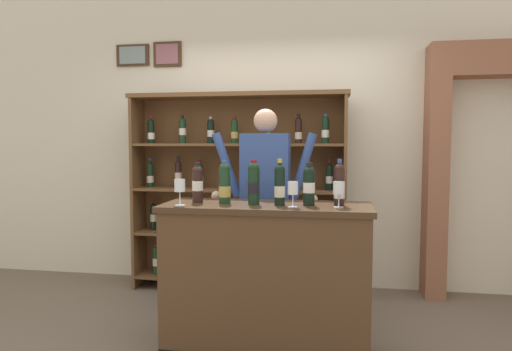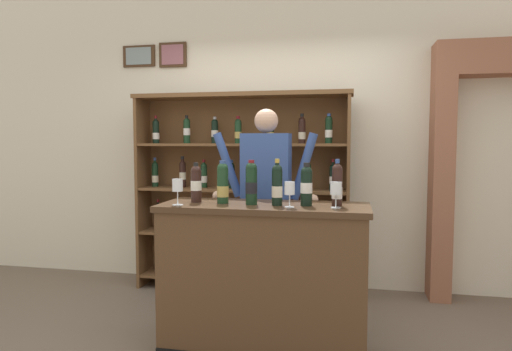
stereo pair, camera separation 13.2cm
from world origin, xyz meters
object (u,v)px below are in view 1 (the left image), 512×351
Objects in this scene: shopkeeper at (265,192)px; wine_shelf at (238,186)px; tasting_bottle_vin_santo at (309,184)px; wine_glass_center at (180,187)px; wine_glass_spare at (339,189)px; tasting_bottle_super_tuscan at (254,183)px; tasting_bottle_brunello at (280,184)px; tasting_bottle_riserva at (339,185)px; tasting_bottle_rosso at (225,183)px; tasting_bottle_grappa at (198,183)px; wine_glass_left at (293,189)px; tasting_counter at (266,279)px.

wine_shelf is at bearing 117.41° from shopkeeper.
tasting_bottle_vin_santo is 1.61× the size of wine_glass_center.
wine_glass_spare is (1.04, 0.08, -0.01)m from wine_glass_center.
tasting_bottle_super_tuscan is 0.18m from tasting_bottle_brunello.
tasting_bottle_rosso is at bearing -178.33° from tasting_bottle_riserva.
tasting_bottle_brunello is 1.84× the size of wine_glass_spare.
tasting_bottle_vin_santo is (0.19, 0.02, 0.00)m from tasting_bottle_brunello.
tasting_bottle_rosso is at bearing -3.80° from tasting_bottle_grappa.
shopkeeper is 6.15× the size of tasting_bottle_grappa.
tasting_bottle_riserva reaches higher than tasting_bottle_vin_santo.
wine_glass_center is 1.05× the size of wine_glass_spare.
tasting_bottle_grappa is 1.66× the size of wine_glass_left.
tasting_counter is at bearing 161.90° from tasting_bottle_brunello.
shopkeeper reaches higher than wine_glass_spare.
tasting_bottle_super_tuscan reaches higher than tasting_bottle_grappa.
tasting_bottle_brunello is at bearing -72.84° from shopkeeper.
wine_glass_center is (-0.07, -0.17, -0.01)m from tasting_bottle_grappa.
tasting_bottle_riserva reaches higher than wine_glass_center.
tasting_bottle_super_tuscan is 0.29m from wine_glass_left.
shopkeeper is at bearing 99.01° from tasting_counter.
wine_glass_spare is at bearing -5.35° from tasting_bottle_super_tuscan.
tasting_bottle_grappa is at bearing 178.98° from tasting_counter.
wine_glass_center is at bearing -170.03° from tasting_bottle_riserva.
tasting_bottle_super_tuscan is at bearing -5.27° from tasting_bottle_grappa.
tasting_bottle_grappa is 0.98× the size of tasting_bottle_vin_santo.
wine_glass_left is at bearing -65.07° from wine_shelf.
shopkeeper is 0.71m from tasting_bottle_vin_santo.
tasting_bottle_super_tuscan is 0.57m from tasting_bottle_riserva.
tasting_bottle_super_tuscan is at bearing -175.28° from tasting_bottle_riserva.
tasting_counter is 0.79m from shopkeeper.
tasting_bottle_grappa is 0.95× the size of tasting_bottle_rosso.
tasting_bottle_brunello is 0.67m from wine_glass_center.
shopkeeper is (-0.09, 0.57, 0.54)m from tasting_counter.
tasting_bottle_rosso is at bearing 179.25° from tasting_bottle_vin_santo.
wine_glass_left is (0.75, 0.05, -0.01)m from wine_glass_center.
tasting_bottle_rosso is 1.75× the size of wine_glass_left.
tasting_counter is 0.72m from tasting_bottle_vin_santo.
tasting_bottle_vin_santo is 0.92× the size of tasting_bottle_riserva.
tasting_bottle_riserva is 1.06m from wine_glass_center.
tasting_counter is 0.67m from tasting_bottle_brunello.
tasting_bottle_vin_santo is 0.21m from wine_glass_spare.
tasting_bottle_vin_santo is 0.15m from wine_glass_left.
tasting_bottle_super_tuscan reaches higher than tasting_bottle_rosso.
tasting_bottle_rosso is 0.21m from tasting_bottle_super_tuscan.
wine_glass_left is (0.68, -0.13, -0.02)m from tasting_bottle_grappa.
tasting_bottle_brunello reaches higher than tasting_bottle_rosso.
tasting_counter is (0.46, -1.29, -0.51)m from wine_shelf.
tasting_counter is 0.82m from tasting_bottle_grappa.
wine_glass_spare is (0.39, -0.05, -0.02)m from tasting_bottle_brunello.
shopkeeper is at bearing 112.25° from wine_glass_left.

